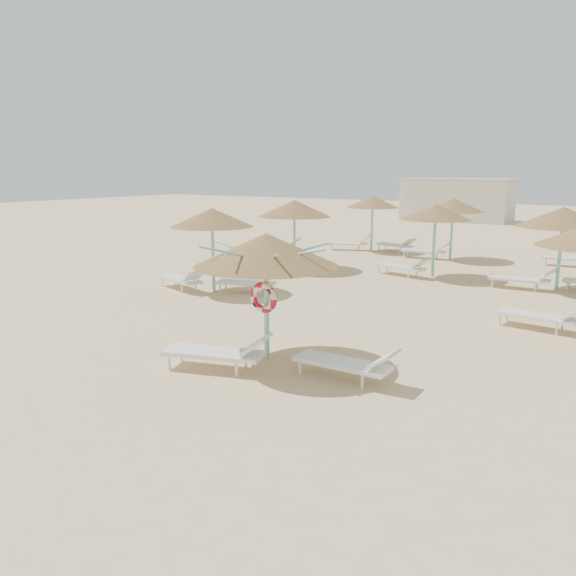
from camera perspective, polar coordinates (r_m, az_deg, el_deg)
The scene contains 6 objects.
ground at distance 12.22m, azimuth -1.71°, elevation -6.55°, with size 120.00×120.00×0.00m, color tan.
main_palapa at distance 11.29m, azimuth -2.24°, elevation 3.83°, with size 2.93×2.93×2.63m.
lounger_main_a at distance 11.15m, azimuth -6.89°, elevation -6.46°, with size 2.23×1.22×0.78m.
lounger_main_b at distance 10.60m, azimuth 6.18°, elevation -7.56°, with size 1.99×0.62×0.72m.
palapa_field at distance 20.03m, azimuth 16.88°, elevation 6.91°, with size 19.09×14.33×2.72m.
service_hut at distance 46.38m, azimuth 16.82°, elevation 8.61°, with size 8.40×4.40×3.25m.
Camera 1 is at (6.50, -9.60, 3.86)m, focal length 35.00 mm.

